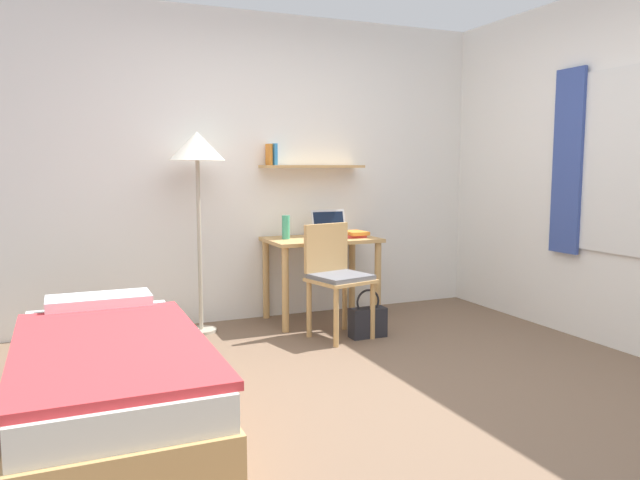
% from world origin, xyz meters
% --- Properties ---
extents(ground_plane, '(5.28, 5.28, 0.00)m').
position_xyz_m(ground_plane, '(0.00, 0.00, 0.00)').
color(ground_plane, brown).
extents(wall_back, '(4.40, 0.27, 2.60)m').
position_xyz_m(wall_back, '(0.00, 2.02, 1.30)').
color(wall_back, white).
rests_on(wall_back, ground_plane).
extents(wall_right, '(0.10, 4.40, 2.60)m').
position_xyz_m(wall_right, '(2.02, 0.01, 1.30)').
color(wall_right, white).
rests_on(wall_right, ground_plane).
extents(bed, '(0.88, 1.89, 0.54)m').
position_xyz_m(bed, '(-1.46, 0.10, 0.24)').
color(bed, tan).
rests_on(bed, ground_plane).
extents(desk, '(0.93, 0.59, 0.71)m').
position_xyz_m(desk, '(0.38, 1.70, 0.57)').
color(desk, tan).
rests_on(desk, ground_plane).
extents(desk_chair, '(0.51, 0.50, 0.87)m').
position_xyz_m(desk_chair, '(0.29, 1.18, 0.49)').
color(desk_chair, tan).
rests_on(desk_chair, ground_plane).
extents(standing_lamp, '(0.43, 0.43, 1.58)m').
position_xyz_m(standing_lamp, '(-0.65, 1.72, 1.40)').
color(standing_lamp, '#B2A893').
rests_on(standing_lamp, ground_plane).
extents(laptop, '(0.32, 0.24, 0.23)m').
position_xyz_m(laptop, '(0.50, 1.76, 0.77)').
color(laptop, '#B7BABF').
rests_on(laptop, desk).
extents(water_bottle, '(0.07, 0.07, 0.20)m').
position_xyz_m(water_bottle, '(0.08, 1.74, 0.81)').
color(water_bottle, '#42A87F').
rests_on(water_bottle, desk).
extents(book_stack, '(0.20, 0.26, 0.05)m').
position_xyz_m(book_stack, '(0.67, 1.65, 0.74)').
color(book_stack, '#D13D38').
rests_on(book_stack, desk).
extents(handbag, '(0.28, 0.12, 0.38)m').
position_xyz_m(handbag, '(0.50, 1.06, 0.13)').
color(handbag, '#232328').
rests_on(handbag, ground_plane).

